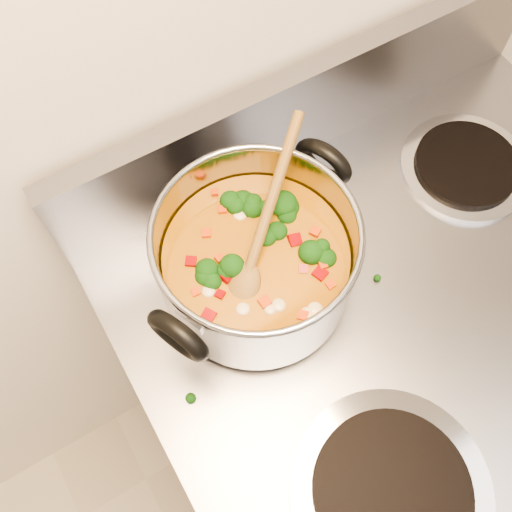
{
  "coord_description": "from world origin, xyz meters",
  "views": [
    {
      "loc": [
        -0.38,
        1.05,
        1.62
      ],
      "look_at": [
        -0.22,
        1.31,
        1.01
      ],
      "focal_mm": 40.0,
      "sensor_mm": 36.0,
      "label": 1
    }
  ],
  "objects": [
    {
      "name": "cooktop_crumbs",
      "position": [
        -0.24,
        1.28,
        0.92
      ],
      "size": [
        0.27,
        0.32,
        0.01
      ],
      "color": "black",
      "rests_on": "electric_range"
    },
    {
      "name": "wooden_spoon",
      "position": [
        -0.22,
        1.31,
        1.03
      ],
      "size": [
        0.2,
        0.17,
        0.1
      ],
      "rotation": [
        0.0,
        0.0,
        0.7
      ],
      "color": "brown",
      "rests_on": "stockpot"
    },
    {
      "name": "stockpot",
      "position": [
        -0.22,
        1.31,
        1.0
      ],
      "size": [
        0.3,
        0.24,
        0.15
      ],
      "rotation": [
        0.0,
        0.0,
        0.39
      ],
      "color": "#98989F",
      "rests_on": "electric_range"
    },
    {
      "name": "electric_range",
      "position": [
        -0.04,
        1.16,
        0.47
      ],
      "size": [
        0.76,
        0.69,
        1.08
      ],
      "color": "gray",
      "rests_on": "ground"
    }
  ]
}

